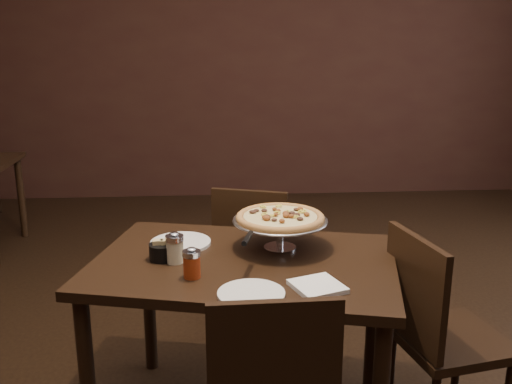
{
  "coord_description": "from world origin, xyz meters",
  "views": [
    {
      "loc": [
        -0.18,
        -2.04,
        1.54
      ],
      "look_at": [
        -0.03,
        0.04,
        0.97
      ],
      "focal_mm": 40.0,
      "sensor_mm": 36.0,
      "label": 1
    }
  ],
  "objects": [
    {
      "name": "serving_spatula",
      "position": [
        -0.07,
        -0.12,
        0.84
      ],
      "size": [
        0.15,
        0.15,
        0.02
      ],
      "rotation": [
        0.0,
        0.0,
        -0.25
      ],
      "color": "silver",
      "rests_on": "pizza_stand"
    },
    {
      "name": "plate_near",
      "position": [
        -0.07,
        -0.32,
        0.72
      ],
      "size": [
        0.22,
        0.22,
        0.01
      ],
      "primitive_type": "cylinder",
      "color": "white",
      "rests_on": "dining_table"
    },
    {
      "name": "dining_table",
      "position": [
        -0.08,
        -0.01,
        0.62
      ],
      "size": [
        1.29,
        1.0,
        0.71
      ],
      "rotation": [
        0.0,
        0.0,
        -0.23
      ],
      "color": "black",
      "rests_on": "ground"
    },
    {
      "name": "pepper_flake_shaker",
      "position": [
        -0.27,
        -0.16,
        0.77
      ],
      "size": [
        0.06,
        0.06,
        0.11
      ],
      "color": "maroon",
      "rests_on": "dining_table"
    },
    {
      "name": "room",
      "position": [
        0.06,
        0.03,
        1.4
      ],
      "size": [
        6.04,
        7.04,
        2.84
      ],
      "color": "black",
      "rests_on": "ground"
    },
    {
      "name": "chair_side",
      "position": [
        0.65,
        -0.13,
        0.46
      ],
      "size": [
        0.46,
        0.46,
        0.84
      ],
      "rotation": [
        0.0,
        0.0,
        1.77
      ],
      "color": "black",
      "rests_on": "ground"
    },
    {
      "name": "chair_far",
      "position": [
        0.01,
        0.73,
        0.45
      ],
      "size": [
        0.48,
        0.48,
        0.82
      ],
      "rotation": [
        0.0,
        0.0,
        2.84
      ],
      "color": "black",
      "rests_on": "ground"
    },
    {
      "name": "packet_caddy",
      "position": [
        -0.39,
        0.02,
        0.75
      ],
      "size": [
        0.1,
        0.1,
        0.08
      ],
      "rotation": [
        0.0,
        0.0,
        0.2
      ],
      "color": "black",
      "rests_on": "dining_table"
    },
    {
      "name": "parmesan_shaker",
      "position": [
        -0.34,
        -0.02,
        0.77
      ],
      "size": [
        0.07,
        0.07,
        0.12
      ],
      "color": "beige",
      "rests_on": "dining_table"
    },
    {
      "name": "napkin_stack",
      "position": [
        0.15,
        -0.29,
        0.72
      ],
      "size": [
        0.2,
        0.2,
        0.02
      ],
      "primitive_type": "cube",
      "rotation": [
        0.0,
        0.0,
        0.35
      ],
      "color": "white",
      "rests_on": "dining_table"
    },
    {
      "name": "plate_left",
      "position": [
        -0.33,
        0.18,
        0.72
      ],
      "size": [
        0.25,
        0.25,
        0.01
      ],
      "primitive_type": "cylinder",
      "color": "white",
      "rests_on": "dining_table"
    },
    {
      "name": "pizza_stand",
      "position": [
        0.07,
        0.1,
        0.84
      ],
      "size": [
        0.38,
        0.38,
        0.16
      ],
      "color": "silver",
      "rests_on": "dining_table"
    }
  ]
}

